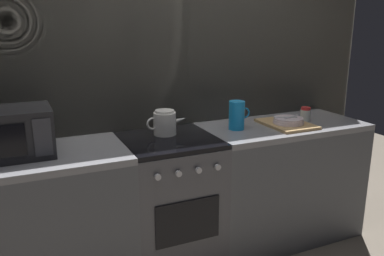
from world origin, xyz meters
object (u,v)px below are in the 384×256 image
object	(u,v)px
pitcher	(237,115)
spice_jar	(305,114)
dish_pile	(287,122)
microwave	(9,133)
stove_unit	(170,202)
kettle	(165,123)

from	to	relation	value
pitcher	spice_jar	bearing A→B (deg)	-0.50
dish_pile	microwave	bearing A→B (deg)	177.23
pitcher	dish_pile	xyz separation A→B (m)	(0.38, -0.07, -0.08)
stove_unit	kettle	xyz separation A→B (m)	(0.01, 0.09, 0.53)
stove_unit	pitcher	bearing A→B (deg)	1.74
microwave	dish_pile	xyz separation A→B (m)	(1.83, -0.09, -0.11)
pitcher	kettle	bearing A→B (deg)	171.17
microwave	pitcher	bearing A→B (deg)	-0.77
stove_unit	pitcher	world-z (taller)	pitcher
pitcher	spice_jar	distance (m)	0.60
stove_unit	pitcher	distance (m)	0.75
pitcher	dish_pile	world-z (taller)	pitcher
dish_pile	spice_jar	size ratio (longest dim) A/B	3.81
microwave	spice_jar	bearing A→B (deg)	-0.69
pitcher	stove_unit	bearing A→B (deg)	-178.26
microwave	pitcher	xyz separation A→B (m)	(1.45, -0.02, -0.03)
microwave	kettle	bearing A→B (deg)	3.57
microwave	kettle	xyz separation A→B (m)	(0.94, 0.06, -0.05)
microwave	pitcher	size ratio (longest dim) A/B	2.30
spice_jar	dish_pile	bearing A→B (deg)	-163.43
kettle	dish_pile	bearing A→B (deg)	-9.43
kettle	pitcher	distance (m)	0.51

